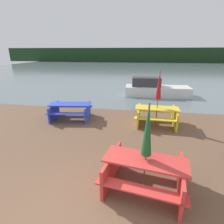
{
  "coord_description": "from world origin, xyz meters",
  "views": [
    {
      "loc": [
        1.46,
        -2.05,
        3.04
      ],
      "look_at": [
        0.51,
        4.16,
        0.85
      ],
      "focal_mm": 28.0,
      "sensor_mm": 36.0,
      "label": 1
    }
  ],
  "objects_px": {
    "umbrella_darkgreen": "(148,131)",
    "picnic_table_blue": "(71,109)",
    "umbrella_crimson": "(159,86)",
    "boat": "(155,89)",
    "picnic_table_yellow": "(156,114)",
    "picnic_table_red": "(145,171)"
  },
  "relations": [
    {
      "from": "picnic_table_blue",
      "to": "umbrella_darkgreen",
      "type": "xyz_separation_m",
      "value": [
        3.34,
        -4.03,
        1.02
      ]
    },
    {
      "from": "picnic_table_yellow",
      "to": "umbrella_darkgreen",
      "type": "relative_size",
      "value": 0.9
    },
    {
      "from": "umbrella_darkgreen",
      "to": "boat",
      "type": "relative_size",
      "value": 0.46
    },
    {
      "from": "umbrella_darkgreen",
      "to": "umbrella_crimson",
      "type": "distance_m",
      "value": 3.96
    },
    {
      "from": "picnic_table_blue",
      "to": "umbrella_crimson",
      "type": "bearing_deg",
      "value": -1.82
    },
    {
      "from": "picnic_table_red",
      "to": "picnic_table_blue",
      "type": "xyz_separation_m",
      "value": [
        -3.34,
        4.03,
        -0.02
      ]
    },
    {
      "from": "umbrella_darkgreen",
      "to": "picnic_table_blue",
      "type": "bearing_deg",
      "value": 129.66
    },
    {
      "from": "umbrella_crimson",
      "to": "picnic_table_red",
      "type": "bearing_deg",
      "value": -98.68
    },
    {
      "from": "boat",
      "to": "picnic_table_blue",
      "type": "bearing_deg",
      "value": -130.59
    },
    {
      "from": "picnic_table_yellow",
      "to": "boat",
      "type": "height_order",
      "value": "boat"
    },
    {
      "from": "umbrella_darkgreen",
      "to": "picnic_table_red",
      "type": "bearing_deg",
      "value": -26.57
    },
    {
      "from": "picnic_table_yellow",
      "to": "umbrella_darkgreen",
      "type": "height_order",
      "value": "umbrella_darkgreen"
    },
    {
      "from": "umbrella_darkgreen",
      "to": "boat",
      "type": "bearing_deg",
      "value": 84.29
    },
    {
      "from": "umbrella_crimson",
      "to": "boat",
      "type": "xyz_separation_m",
      "value": [
        0.33,
        5.39,
        -1.24
      ]
    },
    {
      "from": "picnic_table_blue",
      "to": "umbrella_crimson",
      "type": "height_order",
      "value": "umbrella_crimson"
    },
    {
      "from": "picnic_table_blue",
      "to": "umbrella_darkgreen",
      "type": "distance_m",
      "value": 5.34
    },
    {
      "from": "picnic_table_red",
      "to": "umbrella_darkgreen",
      "type": "height_order",
      "value": "umbrella_darkgreen"
    },
    {
      "from": "picnic_table_blue",
      "to": "boat",
      "type": "height_order",
      "value": "boat"
    },
    {
      "from": "picnic_table_red",
      "to": "umbrella_crimson",
      "type": "relative_size",
      "value": 0.88
    },
    {
      "from": "picnic_table_yellow",
      "to": "umbrella_darkgreen",
      "type": "distance_m",
      "value": 4.08
    },
    {
      "from": "umbrella_crimson",
      "to": "boat",
      "type": "distance_m",
      "value": 5.54
    },
    {
      "from": "umbrella_darkgreen",
      "to": "umbrella_crimson",
      "type": "bearing_deg",
      "value": 81.32
    }
  ]
}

